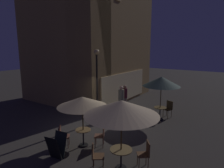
{
  "coord_description": "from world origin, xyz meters",
  "views": [
    {
      "loc": [
        -7.78,
        -6.04,
        4.17
      ],
      "look_at": [
        1.39,
        0.2,
        2.1
      ],
      "focal_mm": 31.51,
      "sensor_mm": 36.0,
      "label": 1
    }
  ],
  "objects": [
    {
      "name": "patio_umbrella_0",
      "position": [
        -1.99,
        -0.62,
        1.96
      ],
      "size": [
        2.09,
        2.09,
        2.17
      ],
      "color": "black",
      "rests_on": "ground"
    },
    {
      "name": "cafe_chair_0",
      "position": [
        -2.54,
        0.08,
        0.54
      ],
      "size": [
        0.59,
        0.59,
        0.9
      ],
      "rotation": [
        0.0,
        0.0,
        -0.9
      ],
      "color": "brown",
      "rests_on": "ground"
    },
    {
      "name": "cafe_chair_2",
      "position": [
        3.59,
        -2.45,
        0.59
      ],
      "size": [
        0.54,
        0.54,
        0.99
      ],
      "rotation": [
        0.0,
        0.0,
        2.81
      ],
      "color": "#4D3D23",
      "rests_on": "ground"
    },
    {
      "name": "cafe_chair_4",
      "position": [
        -2.97,
        -2.09,
        0.54
      ],
      "size": [
        0.59,
        0.59,
        0.88
      ],
      "rotation": [
        0.0,
        0.0,
        -0.95
      ],
      "color": "brown",
      "rests_on": "ground"
    },
    {
      "name": "cafe_chair_3",
      "position": [
        -1.94,
        -3.48,
        0.59
      ],
      "size": [
        0.55,
        0.55,
        0.97
      ],
      "rotation": [
        0.0,
        0.0,
        2.23
      ],
      "color": "brown",
      "rests_on": "ground"
    },
    {
      "name": "cafe_table_1",
      "position": [
        2.85,
        -2.2,
        0.54
      ],
      "size": [
        0.72,
        0.72,
        0.75
      ],
      "color": "black",
      "rests_on": "ground"
    },
    {
      "name": "patron_standing_1",
      "position": [
        3.24,
        0.4,
        0.87
      ],
      "size": [
        0.32,
        0.32,
        1.7
      ],
      "rotation": [
        0.0,
        0.0,
        1.98
      ],
      "color": "gray",
      "rests_on": "ground"
    },
    {
      "name": "patio_umbrella_2",
      "position": [
        -2.46,
        -2.8,
        2.21
      ],
      "size": [
        2.52,
        2.52,
        2.47
      ],
      "color": "black",
      "rests_on": "ground"
    },
    {
      "name": "menu_sandwich_board",
      "position": [
        -3.27,
        -0.43,
        0.49
      ],
      "size": [
        0.74,
        0.65,
        0.94
      ],
      "rotation": [
        0.0,
        0.0,
        0.16
      ],
      "color": "black",
      "rests_on": "ground"
    },
    {
      "name": "street_lamp_near_corner",
      "position": [
        0.48,
        0.57,
        2.7
      ],
      "size": [
        0.29,
        0.29,
        4.07
      ],
      "color": "black",
      "rests_on": "ground"
    },
    {
      "name": "cafe_table_2",
      "position": [
        -2.46,
        -2.8,
        0.54
      ],
      "size": [
        0.77,
        0.77,
        0.73
      ],
      "color": "black",
      "rests_on": "ground"
    },
    {
      "name": "cafe_chair_1",
      "position": [
        -1.58,
        -1.27,
        0.53
      ],
      "size": [
        0.57,
        0.57,
        0.86
      ],
      "rotation": [
        0.0,
        0.0,
        2.13
      ],
      "color": "brown",
      "rests_on": "ground"
    },
    {
      "name": "cafe_building",
      "position": [
        3.75,
        3.67,
        4.79
      ],
      "size": [
        8.41,
        7.57,
        9.59
      ],
      "color": "#987847",
      "rests_on": "ground"
    },
    {
      "name": "ground_plane",
      "position": [
        0.0,
        0.0,
        0.0
      ],
      "size": [
        60.0,
        60.0,
        0.0
      ],
      "primitive_type": "plane",
      "color": "#3B3630"
    },
    {
      "name": "cafe_table_0",
      "position": [
        -1.99,
        -0.62,
        0.51
      ],
      "size": [
        0.65,
        0.65,
        0.74
      ],
      "color": "black",
      "rests_on": "ground"
    },
    {
      "name": "patron_standing_0",
      "position": [
        2.25,
        0.09,
        0.94
      ],
      "size": [
        0.36,
        0.36,
        1.85
      ],
      "rotation": [
        0.0,
        0.0,
        3.0
      ],
      "color": "black",
      "rests_on": "ground"
    },
    {
      "name": "patio_umbrella_1",
      "position": [
        2.85,
        -2.2,
        2.26
      ],
      "size": [
        2.13,
        2.13,
        2.54
      ],
      "color": "black",
      "rests_on": "ground"
    }
  ]
}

